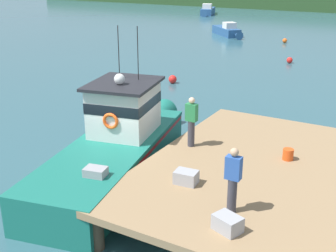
# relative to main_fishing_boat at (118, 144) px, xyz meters

# --- Properties ---
(ground_plane) EXTENTS (200.00, 200.00, 0.00)m
(ground_plane) POSITION_rel_main_fishing_boat_xyz_m (-0.08, 0.23, -1.01)
(ground_plane) COLOR #2D5660
(dock) EXTENTS (6.00, 9.00, 1.20)m
(dock) POSITION_rel_main_fishing_boat_xyz_m (4.72, 0.23, 0.07)
(dock) COLOR #4C3D2D
(dock) RESTS_ON ground
(main_fishing_boat) EXTENTS (4.17, 9.96, 4.80)m
(main_fishing_boat) POSITION_rel_main_fishing_boat_xyz_m (0.00, 0.00, 0.00)
(main_fishing_boat) COLOR #196B5B
(main_fishing_boat) RESTS_ON ground
(crate_single_by_cleat) EXTENTS (0.64, 0.49, 0.35)m
(crate_single_by_cleat) POSITION_rel_main_fishing_boat_xyz_m (3.47, -1.70, 0.37)
(crate_single_by_cleat) COLOR #9E9EA3
(crate_single_by_cleat) RESTS_ON dock
(crate_stack_near_edge) EXTENTS (0.72, 0.62, 0.36)m
(crate_stack_near_edge) POSITION_rel_main_fishing_boat_xyz_m (5.30, -3.24, 0.37)
(crate_stack_near_edge) COLOR #9E9EA3
(crate_stack_near_edge) RESTS_ON dock
(bait_bucket) EXTENTS (0.32, 0.32, 0.34)m
(bait_bucket) POSITION_rel_main_fishing_boat_xyz_m (5.42, 1.16, 0.36)
(bait_bucket) COLOR #E04C19
(bait_bucket) RESTS_ON dock
(deckhand_by_the_boat) EXTENTS (0.36, 0.22, 1.63)m
(deckhand_by_the_boat) POSITION_rel_main_fishing_boat_xyz_m (2.42, 0.67, 1.05)
(deckhand_by_the_boat) COLOR #383842
(deckhand_by_the_boat) RESTS_ON dock
(deckhand_further_back) EXTENTS (0.36, 0.22, 1.63)m
(deckhand_further_back) POSITION_rel_main_fishing_boat_xyz_m (5.07, -2.45, 1.05)
(deckhand_further_back) COLOR #383842
(deckhand_further_back) RESTS_ON dock
(moored_boat_off_the_point) EXTENTS (2.94, 6.09, 1.53)m
(moored_boat_off_the_point) POSITION_rel_main_fishing_boat_xyz_m (-18.65, 47.32, -0.48)
(moored_boat_off_the_point) COLOR #285184
(moored_boat_off_the_point) RESTS_ON ground
(moored_boat_near_channel) EXTENTS (4.55, 4.47, 1.35)m
(moored_boat_near_channel) POSITION_rel_main_fishing_boat_xyz_m (-8.62, 30.52, -0.54)
(moored_boat_near_channel) COLOR #285184
(moored_boat_near_channel) RESTS_ON ground
(mooring_buoy_inshore) EXTENTS (0.49, 0.49, 0.49)m
(mooring_buoy_inshore) POSITION_rel_main_fishing_boat_xyz_m (-4.23, 11.38, -0.76)
(mooring_buoy_inshore) COLOR red
(mooring_buoy_inshore) RESTS_ON ground
(mooring_buoy_spare_mooring) EXTENTS (0.43, 0.43, 0.43)m
(mooring_buoy_spare_mooring) POSITION_rel_main_fishing_boat_xyz_m (0.30, 20.58, -0.79)
(mooring_buoy_spare_mooring) COLOR red
(mooring_buoy_spare_mooring) RESTS_ON ground
(mooring_buoy_outer) EXTENTS (0.41, 0.41, 0.41)m
(mooring_buoy_outer) POSITION_rel_main_fishing_boat_xyz_m (-2.45, 29.07, -0.80)
(mooring_buoy_outer) COLOR #EA5B19
(mooring_buoy_outer) RESTS_ON ground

